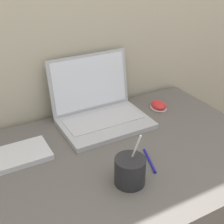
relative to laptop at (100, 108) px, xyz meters
The scene contains 4 objects.
laptop is the anchor object (origin of this frame).
drink_cup 0.41m from the laptop, 103.27° to the right, with size 0.10×0.10×0.19m.
computer_mouse 0.29m from the laptop, ahead, with size 0.07×0.09×0.03m.
pen 0.35m from the laptop, 86.16° to the right, with size 0.05×0.13×0.01m.
Camera 1 is at (-0.44, -0.43, 1.39)m, focal length 50.00 mm.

